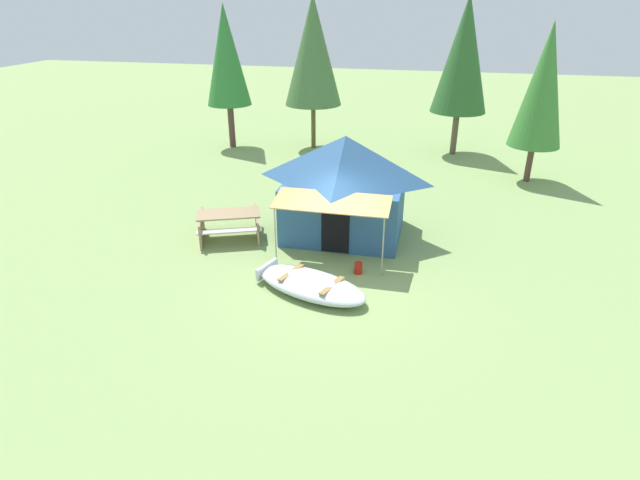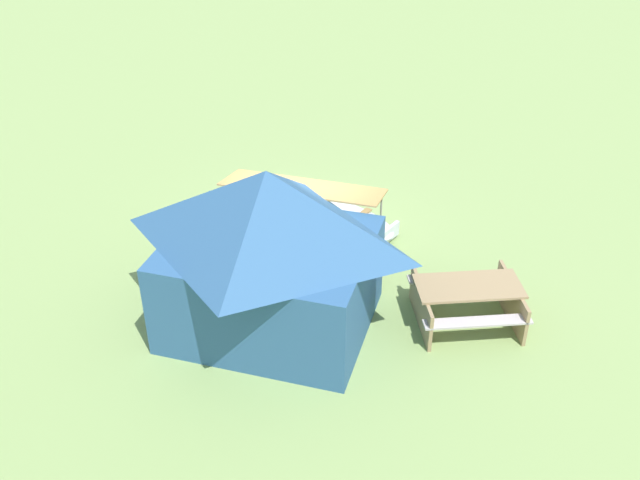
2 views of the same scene
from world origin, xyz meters
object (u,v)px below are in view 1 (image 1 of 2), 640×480
object	(u,v)px
fuel_can	(358,268)
pine_tree_back_right	(464,55)
beached_rowboat	(311,284)
canvas_cabin_tent	(345,185)
pine_tree_far_center	(543,86)
picnic_table	(229,222)
pine_tree_side	(226,56)
cooler_box	(357,245)
pine_tree_back_left	(313,51)

from	to	relation	value
fuel_can	pine_tree_back_right	world-z (taller)	pine_tree_back_right
beached_rowboat	canvas_cabin_tent	world-z (taller)	canvas_cabin_tent
beached_rowboat	pine_tree_far_center	xyz separation A→B (m)	(6.09, 9.70, 3.30)
picnic_table	fuel_can	bearing A→B (deg)	-18.45
fuel_can	picnic_table	bearing A→B (deg)	161.55
pine_tree_side	pine_tree_back_right	bearing A→B (deg)	6.17
cooler_box	fuel_can	bearing A→B (deg)	-79.44
picnic_table	canvas_cabin_tent	bearing A→B (deg)	17.16
pine_tree_far_center	cooler_box	bearing A→B (deg)	-126.65
pine_tree_back_left	pine_tree_side	distance (m)	3.77
cooler_box	pine_tree_back_right	size ratio (longest dim) A/B	0.07
canvas_cabin_tent	pine_tree_back_right	size ratio (longest dim) A/B	0.59
fuel_can	cooler_box	bearing A→B (deg)	100.56
cooler_box	pine_tree_far_center	bearing A→B (deg)	53.35
pine_tree_back_left	picnic_table	bearing A→B (deg)	-90.59
fuel_can	pine_tree_back_right	xyz separation A→B (m)	(2.41, 11.75, 4.02)
pine_tree_back_right	pine_tree_far_center	world-z (taller)	pine_tree_back_right
pine_tree_back_left	pine_tree_side	world-z (taller)	pine_tree_back_left
pine_tree_back_left	pine_tree_side	xyz separation A→B (m)	(-3.70, -0.73, -0.22)
canvas_cabin_tent	cooler_box	size ratio (longest dim) A/B	8.62
beached_rowboat	pine_tree_back_left	world-z (taller)	pine_tree_back_left
pine_tree_back_left	pine_tree_side	bearing A→B (deg)	-168.90
beached_rowboat	pine_tree_back_left	bearing A→B (deg)	103.14
pine_tree_far_center	pine_tree_back_left	bearing A→B (deg)	162.45
pine_tree_side	fuel_can	bearing A→B (deg)	-54.58
canvas_cabin_tent	fuel_can	distance (m)	2.81
beached_rowboat	pine_tree_side	world-z (taller)	pine_tree_side
picnic_table	cooler_box	bearing A→B (deg)	-0.20
fuel_can	pine_tree_back_right	distance (m)	12.65
picnic_table	pine_tree_back_left	world-z (taller)	pine_tree_back_left
cooler_box	picnic_table	bearing A→B (deg)	179.80
pine_tree_back_left	beached_rowboat	bearing A→B (deg)	-76.86
pine_tree_back_left	canvas_cabin_tent	bearing A→B (deg)	-71.19
canvas_cabin_tent	pine_tree_far_center	xyz separation A→B (m)	(5.93, 6.22, 1.99)
canvas_cabin_tent	pine_tree_back_left	world-z (taller)	pine_tree_back_left
pine_tree_back_right	fuel_can	bearing A→B (deg)	-101.58
fuel_can	canvas_cabin_tent	bearing A→B (deg)	109.06
fuel_can	pine_tree_back_left	bearing A→B (deg)	108.86
beached_rowboat	cooler_box	size ratio (longest dim) A/B	6.98
picnic_table	pine_tree_back_right	bearing A→B (deg)	58.42
cooler_box	fuel_can	world-z (taller)	cooler_box
picnic_table	fuel_can	distance (m)	4.23
canvas_cabin_tent	cooler_box	bearing A→B (deg)	-60.94
beached_rowboat	fuel_can	xyz separation A→B (m)	(0.96, 1.16, -0.06)
pine_tree_far_center	pine_tree_side	bearing A→B (deg)	170.51
picnic_table	pine_tree_side	distance (m)	10.61
pine_tree_back_right	pine_tree_side	xyz separation A→B (m)	(-10.00, -1.08, -0.16)
picnic_table	pine_tree_back_right	xyz separation A→B (m)	(6.40, 10.41, 3.69)
canvas_cabin_tent	pine_tree_back_right	distance (m)	10.31
cooler_box	pine_tree_side	distance (m)	12.50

